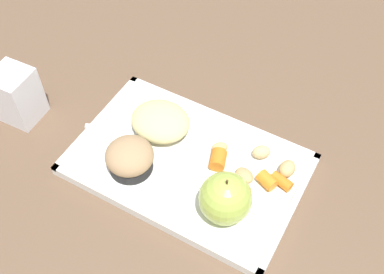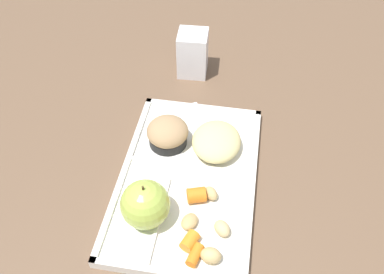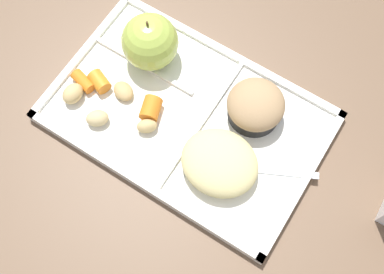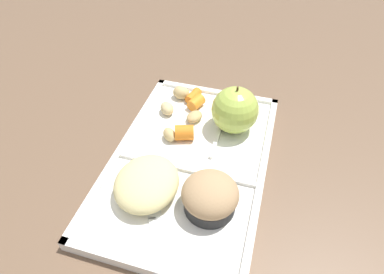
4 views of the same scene
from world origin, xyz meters
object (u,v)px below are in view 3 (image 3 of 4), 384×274
(green_apple, at_px, (150,42))
(lunch_tray, at_px, (187,117))
(plastic_fork, at_px, (262,167))
(bran_muffin, at_px, (255,106))

(green_apple, bearing_deg, lunch_tray, -28.80)
(green_apple, bearing_deg, plastic_fork, -15.78)
(green_apple, relative_size, plastic_fork, 0.66)
(bran_muffin, relative_size, plastic_fork, 0.60)
(green_apple, bearing_deg, bran_muffin, 0.00)
(green_apple, distance_m, bran_muffin, 0.18)
(lunch_tray, distance_m, green_apple, 0.12)
(plastic_fork, bearing_deg, lunch_tray, 175.17)
(lunch_tray, distance_m, plastic_fork, 0.13)
(bran_muffin, height_order, plastic_fork, bran_muffin)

